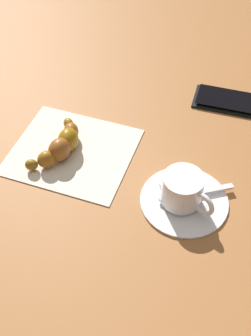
# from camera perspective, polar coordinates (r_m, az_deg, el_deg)

# --- Properties ---
(ground_plane) EXTENTS (1.80, 1.80, 0.00)m
(ground_plane) POSITION_cam_1_polar(r_m,az_deg,el_deg) (0.69, 1.30, -0.39)
(ground_plane) COLOR #9A6032
(saucer) EXTENTS (0.13, 0.13, 0.01)m
(saucer) POSITION_cam_1_polar(r_m,az_deg,el_deg) (0.65, 7.84, -4.25)
(saucer) COLOR white
(saucer) RESTS_ON ground
(espresso_cup) EXTENTS (0.08, 0.06, 0.05)m
(espresso_cup) POSITION_cam_1_polar(r_m,az_deg,el_deg) (0.63, 7.74, -2.84)
(espresso_cup) COLOR white
(espresso_cup) RESTS_ON saucer
(teaspoon) EXTENTS (0.11, 0.08, 0.01)m
(teaspoon) POSITION_cam_1_polar(r_m,az_deg,el_deg) (0.65, 7.70, -3.58)
(teaspoon) COLOR silver
(teaspoon) RESTS_ON saucer
(sugar_packet) EXTENTS (0.06, 0.06, 0.01)m
(sugar_packet) POSITION_cam_1_polar(r_m,az_deg,el_deg) (0.66, 7.45, -2.11)
(sugar_packet) COLOR white
(sugar_packet) RESTS_ON saucer
(napkin) EXTENTS (0.20, 0.18, 0.00)m
(napkin) POSITION_cam_1_polar(r_m,az_deg,el_deg) (0.72, -7.08, 2.27)
(napkin) COLOR silver
(napkin) RESTS_ON ground
(croissant) EXTENTS (0.07, 0.13, 0.04)m
(croissant) POSITION_cam_1_polar(r_m,az_deg,el_deg) (0.71, -8.53, 3.11)
(croissant) COLOR brown
(croissant) RESTS_ON napkin
(cell_phone) EXTENTS (0.15, 0.07, 0.01)m
(cell_phone) POSITION_cam_1_polar(r_m,az_deg,el_deg) (0.83, 14.07, 8.59)
(cell_phone) COLOR black
(cell_phone) RESTS_ON ground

